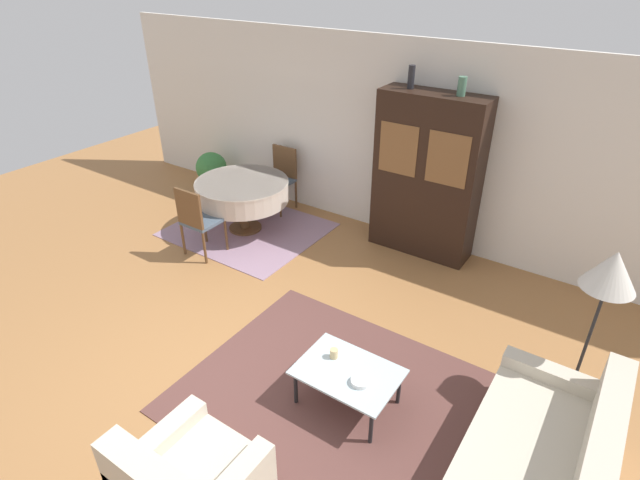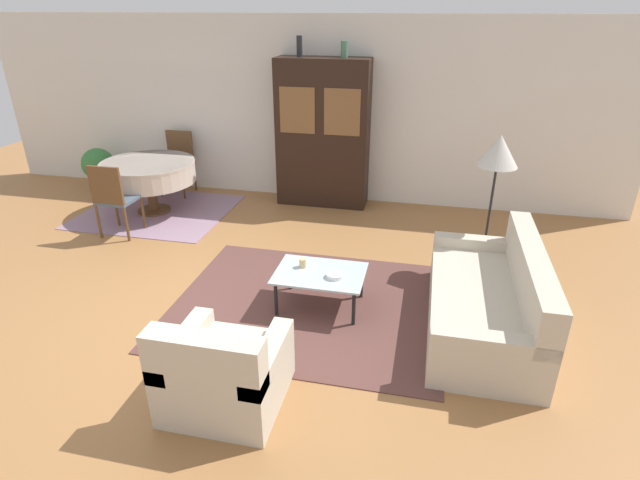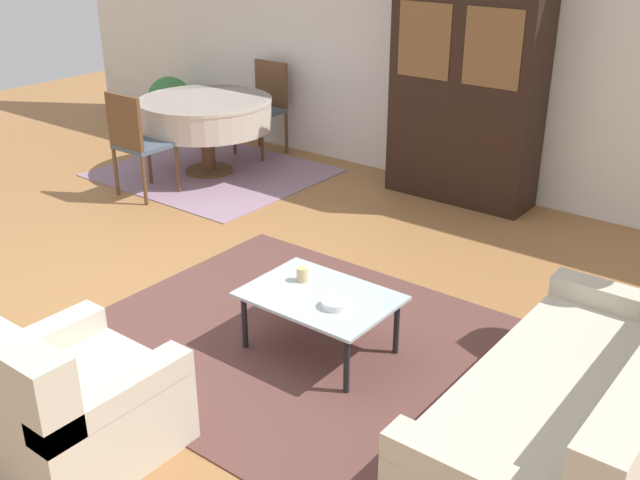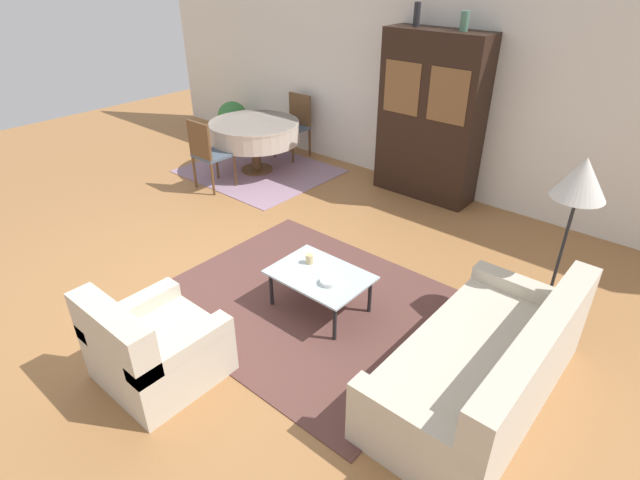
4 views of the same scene
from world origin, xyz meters
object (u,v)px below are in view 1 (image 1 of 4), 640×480
coffee_table (348,374)px  vase_short (462,86)px  floor_lamp (610,276)px  potted_plant (212,170)px  cup (334,353)px  dining_chair_far (281,175)px  dining_chair_near (197,218)px  vase_tall (411,77)px  display_cabinet (427,177)px  dining_table (242,191)px  bowl (360,381)px  couch (537,475)px

coffee_table → vase_short: bearing=96.2°
floor_lamp → potted_plant: (-6.01, 1.50, -0.96)m
cup → potted_plant: bearing=147.6°
coffee_table → dining_chair_far: 4.15m
dining_chair_near → vase_short: 3.64m
dining_chair_far → vase_tall: 2.66m
display_cabinet → dining_table: (-2.37, -0.93, -0.45)m
dining_chair_far → display_cabinet: bearing=-178.9°
cup → vase_short: bearing=92.4°
coffee_table → dining_table: bearing=146.3°
display_cabinet → coffee_table: bearing=-78.2°
dining_chair_far → bowl: (3.14, -2.94, -0.15)m
display_cabinet → floor_lamp: size_ratio=1.36×
display_cabinet → dining_table: size_ratio=1.61×
vase_short → floor_lamp: bearing=-40.8°
dining_table → dining_chair_far: size_ratio=1.36×
dining_table → vase_tall: size_ratio=4.81×
dining_chair_near → bowl: 3.35m
couch → potted_plant: size_ratio=2.83×
coffee_table → floor_lamp: 2.29m
cup → vase_short: vase_short is taller
cup → bowl: cup is taller
vase_short → cup: bearing=-87.6°
dining_chair_far → cup: bearing=134.9°
cup → display_cabinet: bearing=98.3°
couch → display_cabinet: bearing=37.2°
bowl → potted_plant: bearing=148.4°
couch → cup: (-1.82, 0.10, 0.15)m
bowl → vase_tall: 3.69m
vase_short → potted_plant: 4.44m
dining_chair_near → couch: bearing=-13.8°
dining_table → vase_short: size_ratio=6.13×
bowl → dining_chair_far: bearing=136.9°
dining_chair_far → vase_tall: bearing=-178.7°
dining_table → vase_tall: 2.79m
coffee_table → vase_tall: (-0.95, 2.92, 1.93)m
couch → dining_chair_far: dining_chair_far is taller
display_cabinet → vase_tall: vase_tall is taller
couch → potted_plant: bearing=65.3°
dining_chair_near → potted_plant: dining_chair_near is taller
dining_chair_near → vase_tall: vase_tall is taller
coffee_table → floor_lamp: floor_lamp is taller
couch → vase_short: (-1.94, 2.95, 1.96)m
bowl → vase_tall: vase_tall is taller
coffee_table → bowl: 0.18m
display_cabinet → vase_short: size_ratio=9.88×
cup → bowl: 0.38m
coffee_table → display_cabinet: 3.07m
dining_chair_near → potted_plant: 2.12m
couch → potted_plant: (-5.97, 2.74, 0.10)m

